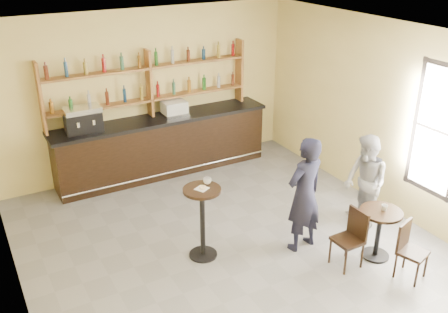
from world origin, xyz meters
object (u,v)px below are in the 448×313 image
espresso_machine (83,119)px  pastry_case (174,108)px  cafe_table (378,234)px  patron_second (365,182)px  chair_south (413,252)px  bar_counter (163,145)px  man_main (304,195)px  pedestal_table (203,223)px  chair_west (348,240)px

espresso_machine → pastry_case: 1.77m
cafe_table → patron_second: bearing=61.3°
pastry_case → chair_south: size_ratio=0.56×
bar_counter → espresso_machine: espresso_machine is taller
man_main → pedestal_table: bearing=-28.7°
chair_west → pedestal_table: bearing=-126.8°
espresso_machine → bar_counter: bearing=3.4°
bar_counter → man_main: man_main is taller
pastry_case → pedestal_table: size_ratio=0.41×
chair_west → chair_south: chair_west is taller
bar_counter → chair_west: bar_counter is taller
chair_south → chair_west: bearing=114.6°
man_main → patron_second: size_ratio=1.15×
pedestal_table → man_main: bearing=-20.1°
bar_counter → man_main: 3.57m
pastry_case → espresso_machine: bearing=171.7°
espresso_machine → patron_second: espresso_machine is taller
chair_south → patron_second: size_ratio=0.53×
espresso_machine → pedestal_table: bearing=-69.8°
chair_south → bar_counter: bearing=91.3°
bar_counter → patron_second: (2.06, -3.44, 0.20)m
pastry_case → chair_west: 4.33m
man_main → chair_south: bearing=114.3°
espresso_machine → chair_west: espresso_machine is taller
pastry_case → patron_second: 3.91m
pedestal_table → man_main: man_main is taller
pedestal_table → patron_second: bearing=-10.6°
chair_south → pedestal_table: bearing=122.8°
espresso_machine → man_main: size_ratio=0.35×
cafe_table → chair_south: bearing=-85.2°
pastry_case → cafe_table: pastry_case is taller
bar_counter → patron_second: size_ratio=2.75×
chair_south → pastry_case: bearing=88.3°
bar_counter → patron_second: patron_second is taller
bar_counter → pastry_case: pastry_case is taller
pedestal_table → chair_west: 2.10m
pastry_case → cafe_table: size_ratio=0.60×
chair_west → cafe_table: bearing=83.7°
pastry_case → chair_south: (1.41, -4.81, -0.89)m
cafe_table → patron_second: size_ratio=0.49×
pastry_case → cafe_table: (1.36, -4.21, -0.92)m
bar_counter → pastry_case: (0.27, 0.00, 0.73)m
espresso_machine → chair_south: size_ratio=0.76×
cafe_table → chair_south: (0.05, -0.60, 0.03)m
pedestal_table → man_main: (1.43, -0.52, 0.34)m
man_main → chair_west: (0.27, -0.70, -0.47)m
bar_counter → pedestal_table: 3.00m
pastry_case → chair_west: (0.81, -4.16, -0.88)m
chair_west → patron_second: size_ratio=0.55×
pastry_case → patron_second: size_ratio=0.30×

